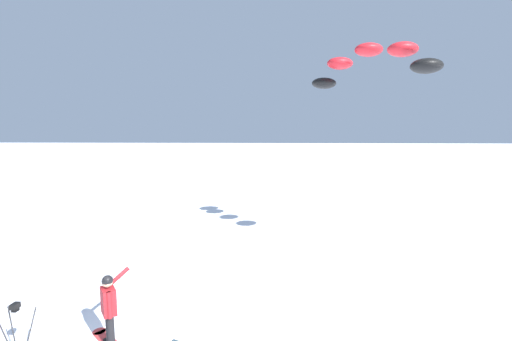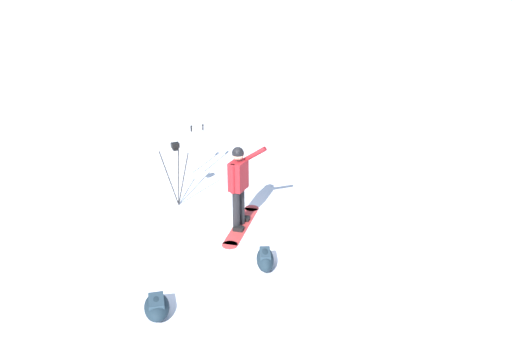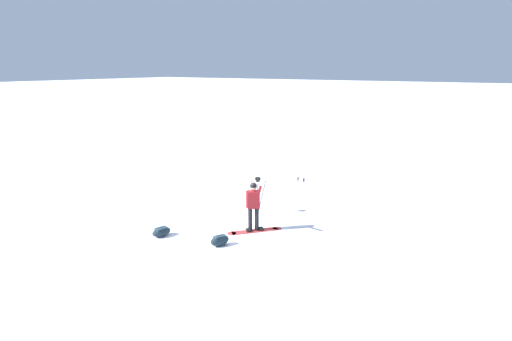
{
  "view_description": "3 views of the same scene",
  "coord_description": "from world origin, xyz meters",
  "views": [
    {
      "loc": [
        -3.37,
        5.69,
        4.73
      ],
      "look_at": [
        -2.84,
        -3.1,
        3.72
      ],
      "focal_mm": 22.71,
      "sensor_mm": 36.0,
      "label": 1
    },
    {
      "loc": [
        -8.44,
        3.14,
        5.16
      ],
      "look_at": [
        -0.31,
        -0.86,
        1.4
      ],
      "focal_mm": 37.75,
      "sensor_mm": 36.0,
      "label": 2
    },
    {
      "loc": [
        -10.87,
        -8.0,
        5.39
      ],
      "look_at": [
        -1.72,
        -2.11,
        2.69
      ],
      "focal_mm": 29.5,
      "sensor_mm": 36.0,
      "label": 3
    }
  ],
  "objects": [
    {
      "name": "snowboarder",
      "position": [
        0.22,
        -0.76,
        1.03
      ],
      "size": [
        0.54,
        0.73,
        1.71
      ],
      "color": "black",
      "rests_on": "ground_plane"
    },
    {
      "name": "ground_plane",
      "position": [
        0.0,
        0.0,
        0.0
      ],
      "size": [
        300.0,
        300.0,
        0.0
      ],
      "primitive_type": "plane",
      "color": "white"
    },
    {
      "name": "ski_poles",
      "position": [
        3.17,
        -1.02,
        0.81
      ],
      "size": [
        0.19,
        0.33,
        1.24
      ],
      "color": "gray",
      "rests_on": "ground_plane"
    },
    {
      "name": "gear_bag_small",
      "position": [
        -1.34,
        -0.53,
        0.18
      ],
      "size": [
        0.69,
        0.52,
        0.34
      ],
      "color": "#192833",
      "rests_on": "ground_plane"
    },
    {
      "name": "camera_tripod",
      "position": [
        1.7,
        0.01,
        1.01
      ],
      "size": [
        0.61,
        0.53,
        1.43
      ],
      "color": "#262628",
      "rests_on": "ground_plane"
    },
    {
      "name": "snowboard",
      "position": [
        0.23,
        -0.81,
        0.02
      ],
      "size": [
        1.49,
        1.33,
        0.1
      ],
      "color": "#B23333",
      "rests_on": "ground_plane"
    },
    {
      "name": "gear_bag_large",
      "position": [
        -1.78,
        1.52,
        0.16
      ],
      "size": [
        0.71,
        0.52,
        0.3
      ],
      "color": "#192833",
      "rests_on": "ground_plane"
    }
  ]
}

